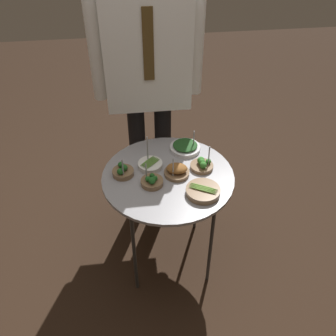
# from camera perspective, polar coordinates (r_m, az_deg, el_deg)

# --- Properties ---
(ground_plane) EXTENTS (8.00, 8.00, 0.00)m
(ground_plane) POSITION_cam_1_polar(r_m,az_deg,el_deg) (2.51, 0.00, -13.02)
(ground_plane) COLOR black
(serving_cart) EXTENTS (0.72, 0.72, 0.68)m
(serving_cart) POSITION_cam_1_polar(r_m,az_deg,el_deg) (2.05, 0.00, -2.04)
(serving_cart) COLOR #939399
(serving_cart) RESTS_ON ground_plane
(bowl_broccoli_front_left) EXTENTS (0.12, 0.12, 0.12)m
(bowl_broccoli_front_left) POSITION_cam_1_polar(r_m,az_deg,el_deg) (1.95, -2.48, -2.04)
(bowl_broccoli_front_left) COLOR brown
(bowl_broccoli_front_left) RESTS_ON serving_cart
(bowl_broccoli_center) EXTENTS (0.12, 0.12, 0.13)m
(bowl_broccoli_center) POSITION_cam_1_polar(r_m,az_deg,el_deg) (2.02, -6.90, -0.53)
(bowl_broccoli_center) COLOR brown
(bowl_broccoli_center) RESTS_ON serving_cart
(bowl_roast_mid_left) EXTENTS (0.14, 0.14, 0.14)m
(bowl_roast_mid_left) POSITION_cam_1_polar(r_m,az_deg,el_deg) (2.00, 1.35, -0.46)
(bowl_roast_mid_left) COLOR brown
(bowl_roast_mid_left) RESTS_ON serving_cart
(bowl_broccoli_near_rim) EXTENTS (0.13, 0.13, 0.15)m
(bowl_broccoli_near_rim) POSITION_cam_1_polar(r_m,az_deg,el_deg) (2.06, 5.23, 0.49)
(bowl_broccoli_near_rim) COLOR brown
(bowl_broccoli_near_rim) RESTS_ON serving_cart
(bowl_asparagus_mid_right) EXTENTS (0.18, 0.18, 0.04)m
(bowl_asparagus_mid_right) POSITION_cam_1_polar(r_m,az_deg,el_deg) (1.91, 5.35, -3.54)
(bowl_asparagus_mid_right) COLOR brown
(bowl_asparagus_mid_right) RESTS_ON serving_cart
(bowl_asparagus_far_rim) EXTENTS (0.14, 0.14, 0.18)m
(bowl_asparagus_far_rim) POSITION_cam_1_polar(r_m,az_deg,el_deg) (2.06, -2.73, 0.52)
(bowl_asparagus_far_rim) COLOR white
(bowl_asparagus_far_rim) RESTS_ON serving_cart
(bowl_spinach_back_right) EXTENTS (0.18, 0.18, 0.13)m
(bowl_spinach_back_right) POSITION_cam_1_polar(r_m,az_deg,el_deg) (2.19, 2.63, 3.23)
(bowl_spinach_back_right) COLOR silver
(bowl_spinach_back_right) RESTS_ON serving_cart
(waiter_figure) EXTENTS (0.64, 0.24, 1.73)m
(waiter_figure) POSITION_cam_1_polar(r_m,az_deg,el_deg) (2.21, -3.17, 15.43)
(waiter_figure) COLOR black
(waiter_figure) RESTS_ON ground_plane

